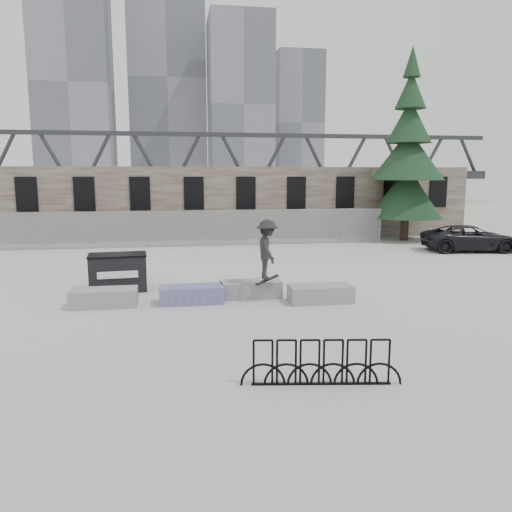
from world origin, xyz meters
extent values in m
plane|color=beige|center=(0.00, 0.00, 0.00)|extent=(120.00, 120.00, 0.00)
cube|color=brown|center=(0.00, 16.25, 2.25)|extent=(36.00, 2.50, 4.50)
cube|color=black|center=(-9.60, 14.98, 2.90)|extent=(1.20, 0.12, 2.00)
cube|color=black|center=(-6.40, 14.98, 2.90)|extent=(1.20, 0.12, 2.00)
cube|color=black|center=(-3.20, 14.98, 2.90)|extent=(1.20, 0.12, 2.00)
cube|color=black|center=(0.00, 14.98, 2.90)|extent=(1.20, 0.12, 2.00)
cube|color=black|center=(3.20, 14.98, 2.90)|extent=(1.20, 0.12, 2.00)
cube|color=black|center=(6.40, 14.98, 2.90)|extent=(1.20, 0.12, 2.00)
cube|color=black|center=(9.60, 14.98, 2.90)|extent=(1.20, 0.12, 2.00)
cube|color=black|center=(12.80, 14.98, 2.90)|extent=(1.20, 0.12, 2.00)
cube|color=black|center=(16.00, 14.98, 2.90)|extent=(1.20, 0.12, 2.00)
cylinder|color=gray|center=(-8.25, 12.50, 1.00)|extent=(0.06, 0.06, 2.00)
cylinder|color=gray|center=(-5.50, 12.50, 1.00)|extent=(0.06, 0.06, 2.00)
cylinder|color=gray|center=(-2.75, 12.50, 1.00)|extent=(0.06, 0.06, 2.00)
cylinder|color=gray|center=(0.00, 12.50, 1.00)|extent=(0.06, 0.06, 2.00)
cylinder|color=gray|center=(2.75, 12.50, 1.00)|extent=(0.06, 0.06, 2.00)
cylinder|color=gray|center=(5.50, 12.50, 1.00)|extent=(0.06, 0.06, 2.00)
cylinder|color=gray|center=(8.25, 12.50, 1.00)|extent=(0.06, 0.06, 2.00)
cylinder|color=gray|center=(11.00, 12.50, 1.00)|extent=(0.06, 0.06, 2.00)
cube|color=#99999E|center=(0.00, 12.50, 1.00)|extent=(22.00, 0.02, 2.00)
cylinder|color=gray|center=(0.00, 12.50, 2.00)|extent=(22.00, 0.04, 0.04)
cube|color=gray|center=(-3.40, -0.24, 0.27)|extent=(2.00, 0.90, 0.54)
cube|color=#2D471E|center=(-3.40, -0.24, 0.48)|extent=(1.76, 0.66, 0.10)
cube|color=#303091|center=(-0.72, -0.25, 0.27)|extent=(2.00, 0.90, 0.54)
cube|color=#2D471E|center=(-0.72, -0.25, 0.48)|extent=(1.76, 0.66, 0.10)
cube|color=gray|center=(1.25, 0.21, 0.27)|extent=(2.00, 0.90, 0.54)
cube|color=#2D471E|center=(1.25, 0.21, 0.48)|extent=(1.76, 0.66, 0.10)
cube|color=gray|center=(3.34, -0.81, 0.27)|extent=(2.00, 0.90, 0.54)
cube|color=#2D471E|center=(3.34, -0.81, 0.48)|extent=(1.76, 0.66, 0.10)
cube|color=black|center=(-3.19, 1.91, 0.62)|extent=(2.01, 1.32, 1.25)
cube|color=black|center=(-3.19, 1.91, 1.26)|extent=(2.06, 1.37, 0.06)
cube|color=white|center=(-3.13, 1.32, 0.67)|extent=(1.34, 0.14, 0.24)
cube|color=black|center=(1.54, -6.96, 0.02)|extent=(2.68, 0.45, 0.04)
torus|color=black|center=(0.43, -6.79, 0.45)|extent=(0.89, 0.18, 0.89)
torus|color=black|center=(0.87, -6.86, 0.45)|extent=(0.89, 0.18, 0.89)
torus|color=black|center=(1.32, -6.92, 0.45)|extent=(0.89, 0.18, 0.89)
torus|color=black|center=(1.76, -6.99, 0.45)|extent=(0.89, 0.18, 0.89)
torus|color=black|center=(2.21, -7.05, 0.45)|extent=(0.89, 0.18, 0.89)
torus|color=black|center=(2.65, -7.12, 0.45)|extent=(0.89, 0.18, 0.89)
cylinder|color=#38281E|center=(12.84, 13.08, 1.38)|extent=(0.50, 0.50, 2.75)
cone|color=black|center=(12.84, 13.08, 3.00)|extent=(4.32, 4.32, 3.20)
cone|color=black|center=(12.84, 13.08, 5.20)|extent=(4.40, 4.40, 3.00)
cone|color=black|center=(12.84, 13.08, 7.20)|extent=(2.67, 2.67, 2.60)
cone|color=black|center=(12.84, 13.08, 9.00)|extent=(1.84, 1.84, 2.20)
cone|color=black|center=(12.84, 13.08, 10.60)|extent=(1.04, 1.04, 1.80)
cube|color=slate|center=(-20.00, 90.00, 21.00)|extent=(14.00, 12.00, 42.00)
cube|color=slate|center=(-2.00, 100.00, 24.00)|extent=(16.00, 14.00, 48.00)
cube|color=slate|center=(12.00, 85.00, 17.00)|extent=(12.00, 12.00, 34.00)
cube|color=slate|center=(26.00, 95.00, 15.00)|extent=(10.00, 10.00, 30.00)
cube|color=#2D3033|center=(10.00, 55.00, 4.00)|extent=(70.00, 3.00, 1.20)
cube|color=#2D3033|center=(10.00, 55.00, 9.50)|extent=(70.00, 0.60, 0.60)
cube|color=gray|center=(-20.00, 55.00, 2.00)|extent=(2.00, 3.00, 4.00)
cube|color=gray|center=(40.00, 55.00, 2.00)|extent=(2.00, 3.00, 4.00)
imported|color=black|center=(14.31, 8.34, 0.69)|extent=(5.23, 3.02, 1.37)
imported|color=black|center=(1.70, -0.34, 1.67)|extent=(0.75, 1.26, 1.92)
cube|color=black|center=(1.70, -0.34, 0.68)|extent=(0.78, 0.30, 0.29)
cylinder|color=beige|center=(1.42, -0.41, 0.63)|extent=(0.06, 0.03, 0.06)
cylinder|color=beige|center=(1.42, -0.27, 0.63)|extent=(0.06, 0.03, 0.06)
cylinder|color=beige|center=(1.98, -0.41, 0.63)|extent=(0.06, 0.03, 0.06)
cylinder|color=beige|center=(1.98, -0.27, 0.63)|extent=(0.06, 0.03, 0.06)
camera|label=1|loc=(-1.17, -15.75, 4.01)|focal=35.00mm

